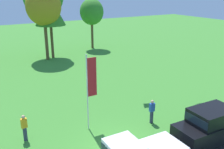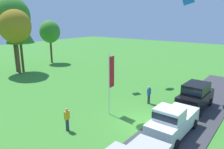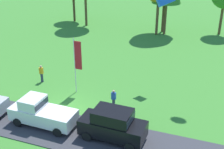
% 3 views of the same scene
% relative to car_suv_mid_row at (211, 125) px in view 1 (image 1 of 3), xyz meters
% --- Properties ---
extents(ground_plane, '(120.00, 120.00, 0.00)m').
position_rel_car_suv_mid_row_xyz_m(ground_plane, '(-4.66, 2.17, -1.30)').
color(ground_plane, '#3D842D').
extents(car_suv_mid_row, '(4.66, 2.16, 2.28)m').
position_rel_car_suv_mid_row_xyz_m(car_suv_mid_row, '(0.00, 0.00, 0.00)').
color(car_suv_mid_row, black).
rests_on(car_suv_mid_row, ground).
extents(person_watching_sky, '(0.36, 0.24, 1.71)m').
position_rel_car_suv_mid_row_xyz_m(person_watching_sky, '(-1.32, 3.84, -0.42)').
color(person_watching_sky, '#2D334C').
rests_on(person_watching_sky, ground).
extents(person_on_lawn, '(0.36, 0.24, 1.71)m').
position_rel_car_suv_mid_row_xyz_m(person_on_lawn, '(-9.43, 6.04, -0.42)').
color(person_on_lawn, '#2D334C').
rests_on(person_on_lawn, ground).
extents(tree_right_of_center, '(4.35, 4.35, 9.19)m').
position_rel_car_suv_mid_row_xyz_m(tree_right_of_center, '(-2.40, 24.12, 5.47)').
color(tree_right_of_center, brown).
rests_on(tree_right_of_center, ground).
extents(tree_far_right, '(3.89, 3.89, 8.22)m').
position_rel_car_suv_mid_row_xyz_m(tree_far_right, '(-1.44, 24.76, 4.94)').
color(tree_far_right, brown).
rests_on(tree_far_right, ground).
extents(tree_left_of_center, '(3.55, 3.55, 7.50)m').
position_rel_car_suv_mid_row_xyz_m(tree_left_of_center, '(5.74, 27.27, 4.21)').
color(tree_left_of_center, brown).
rests_on(tree_left_of_center, ground).
extents(flag_banner, '(0.71, 0.08, 5.12)m').
position_rel_car_suv_mid_row_xyz_m(flag_banner, '(-5.22, 5.35, 1.95)').
color(flag_banner, silver).
rests_on(flag_banner, ground).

